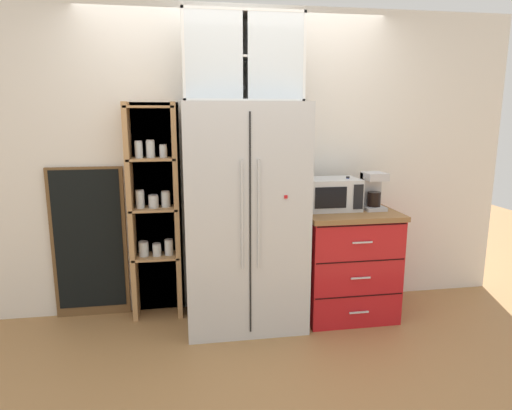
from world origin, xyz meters
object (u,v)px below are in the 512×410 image
mug_sage (349,205)px  coffee_maker (373,191)px  microwave (331,194)px  bottle_cobalt (347,195)px  chalkboard_menu (89,243)px  refrigerator (244,216)px

mug_sage → coffee_maker: bearing=6.5°
microwave → bottle_cobalt: bearing=-9.8°
chalkboard_menu → microwave: bearing=-7.2°
mug_sage → bottle_cobalt: 0.09m
coffee_maker → chalkboard_menu: bearing=172.9°
mug_sage → bottle_cobalt: bottle_cobalt is taller
mug_sage → microwave: bearing=153.2°
microwave → bottle_cobalt: (0.13, -0.02, -0.01)m
microwave → coffee_maker: coffee_maker is taller
microwave → bottle_cobalt: size_ratio=1.59×
refrigerator → microwave: 0.76m
refrigerator → chalkboard_menu: bearing=165.7°
microwave → chalkboard_menu: size_ratio=0.35×
bottle_cobalt → mug_sage: bearing=-87.1°
refrigerator → bottle_cobalt: size_ratio=6.40×
coffee_maker → bottle_cobalt: (-0.21, 0.02, -0.03)m
refrigerator → microwave: refrigerator is taller
chalkboard_menu → refrigerator: bearing=-14.3°
coffee_maker → chalkboard_menu: 2.39m
mug_sage → bottle_cobalt: size_ratio=0.39×
refrigerator → bottle_cobalt: (0.87, 0.05, 0.14)m
coffee_maker → chalkboard_menu: (-2.34, 0.29, -0.42)m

